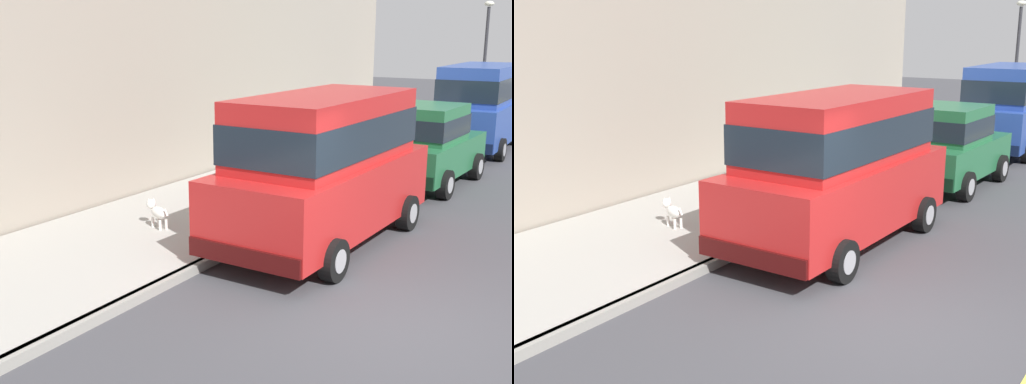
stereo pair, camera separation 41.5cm
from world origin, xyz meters
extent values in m
plane|color=#424247|center=(0.00, 0.00, 0.00)|extent=(80.00, 80.00, 0.00)
cube|color=gray|center=(-3.20, 0.00, 0.07)|extent=(0.16, 64.00, 0.14)
cube|color=#A8A59E|center=(-5.00, 0.00, 0.07)|extent=(3.60, 64.00, 0.14)
cube|color=red|center=(-2.21, 2.40, 0.87)|extent=(2.00, 4.84, 1.10)
cube|color=red|center=(-2.21, 2.40, 1.97)|extent=(1.76, 3.84, 1.10)
cube|color=#19232D|center=(-2.21, 2.40, 1.89)|extent=(1.79, 3.88, 0.61)
cube|color=#400A0A|center=(-2.16, 4.75, 0.46)|extent=(1.87, 0.24, 0.28)
cube|color=#400A0A|center=(-2.26, 0.05, 0.46)|extent=(1.87, 0.24, 0.28)
cylinder|color=black|center=(-3.13, 3.90, 0.32)|extent=(0.23, 0.64, 0.64)
cylinder|color=#9E9EA3|center=(-3.13, 3.90, 0.32)|extent=(0.25, 0.36, 0.35)
cylinder|color=black|center=(-1.23, 3.86, 0.32)|extent=(0.23, 0.64, 0.64)
cylinder|color=#9E9EA3|center=(-1.23, 3.86, 0.32)|extent=(0.25, 0.36, 0.35)
cylinder|color=black|center=(-3.20, 0.93, 0.32)|extent=(0.23, 0.64, 0.64)
cylinder|color=#9E9EA3|center=(-3.20, 0.93, 0.32)|extent=(0.25, 0.36, 0.35)
cylinder|color=black|center=(-1.30, 0.89, 0.32)|extent=(0.23, 0.64, 0.64)
cylinder|color=#9E9EA3|center=(-1.30, 0.89, 0.32)|extent=(0.25, 0.36, 0.35)
cube|color=#EAEACC|center=(-2.75, 4.79, 1.04)|extent=(0.28, 0.09, 0.14)
cube|color=#EAEACC|center=(-1.57, 4.76, 1.04)|extent=(0.28, 0.09, 0.14)
cube|color=#23663D|center=(-2.10, 7.58, 0.70)|extent=(1.85, 3.76, 0.76)
cube|color=#23663D|center=(-2.10, 7.33, 1.48)|extent=(1.58, 1.95, 0.80)
cube|color=#19232D|center=(-2.10, 7.33, 1.42)|extent=(1.62, 1.99, 0.44)
cube|color=black|center=(-2.03, 9.37, 0.46)|extent=(1.69, 0.26, 0.28)
cube|color=black|center=(-2.16, 5.78, 0.46)|extent=(1.69, 0.26, 0.28)
cylinder|color=black|center=(-2.91, 8.75, 0.32)|extent=(0.24, 0.65, 0.64)
cylinder|color=#9E9EA3|center=(-2.91, 8.75, 0.32)|extent=(0.25, 0.36, 0.35)
cylinder|color=black|center=(-1.19, 8.69, 0.32)|extent=(0.24, 0.65, 0.64)
cylinder|color=#9E9EA3|center=(-1.19, 8.69, 0.32)|extent=(0.25, 0.36, 0.35)
cylinder|color=black|center=(-3.00, 6.46, 0.32)|extent=(0.24, 0.65, 0.64)
cylinder|color=#9E9EA3|center=(-3.00, 6.46, 0.32)|extent=(0.25, 0.36, 0.35)
cylinder|color=black|center=(-1.28, 6.40, 0.32)|extent=(0.24, 0.65, 0.64)
cylinder|color=#9E9EA3|center=(-1.28, 6.40, 0.32)|extent=(0.25, 0.36, 0.35)
cube|color=#EAEACC|center=(-2.56, 9.42, 0.81)|extent=(0.28, 0.09, 0.14)
cube|color=#EAEACC|center=(-1.50, 9.38, 0.81)|extent=(0.28, 0.09, 0.14)
cube|color=#28479E|center=(-2.15, 12.81, 0.87)|extent=(1.96, 4.82, 1.10)
cube|color=#28479E|center=(-2.15, 12.81, 1.97)|extent=(1.72, 3.82, 1.10)
cube|color=#19232D|center=(-2.15, 12.81, 1.89)|extent=(1.76, 3.86, 0.61)
cube|color=#0E1837|center=(-2.18, 15.16, 0.46)|extent=(1.86, 0.22, 0.28)
cube|color=#0E1837|center=(-2.13, 10.46, 0.46)|extent=(1.86, 0.22, 0.28)
cylinder|color=black|center=(-3.12, 14.28, 0.32)|extent=(0.23, 0.64, 0.64)
cylinder|color=#9E9EA3|center=(-3.12, 14.28, 0.32)|extent=(0.24, 0.35, 0.35)
cylinder|color=black|center=(-3.09, 11.31, 0.32)|extent=(0.23, 0.64, 0.64)
cylinder|color=#9E9EA3|center=(-3.09, 11.31, 0.32)|extent=(0.24, 0.35, 0.35)
cylinder|color=black|center=(-1.19, 11.33, 0.32)|extent=(0.23, 0.64, 0.64)
cylinder|color=#9E9EA3|center=(-1.19, 11.33, 0.32)|extent=(0.24, 0.35, 0.35)
cube|color=#EAEACC|center=(-2.77, 15.18, 1.04)|extent=(0.28, 0.08, 0.14)
ellipsoid|color=white|center=(-4.82, 1.21, 0.42)|extent=(0.48, 0.35, 0.20)
cylinder|color=white|center=(-4.96, 1.21, 0.23)|extent=(0.05, 0.05, 0.18)
cylinder|color=white|center=(-4.92, 1.32, 0.23)|extent=(0.05, 0.05, 0.18)
cylinder|color=white|center=(-4.71, 1.11, 0.23)|extent=(0.05, 0.05, 0.18)
cylinder|color=white|center=(-4.67, 1.22, 0.23)|extent=(0.05, 0.05, 0.18)
sphere|color=white|center=(-5.08, 1.32, 0.51)|extent=(0.17, 0.17, 0.17)
ellipsoid|color=gray|center=(-5.17, 1.35, 0.49)|extent=(0.13, 0.11, 0.06)
cone|color=white|center=(-5.09, 1.27, 0.59)|extent=(0.06, 0.06, 0.07)
cone|color=white|center=(-5.06, 1.36, 0.59)|extent=(0.06, 0.06, 0.07)
cylinder|color=white|center=(-4.57, 1.12, 0.48)|extent=(0.12, 0.08, 0.13)
cylinder|color=red|center=(-3.65, 4.03, 0.17)|extent=(0.24, 0.24, 0.06)
cylinder|color=red|center=(-3.65, 4.03, 0.47)|extent=(0.17, 0.17, 0.55)
sphere|color=red|center=(-3.65, 4.03, 0.79)|extent=(0.15, 0.15, 0.15)
cylinder|color=red|center=(-3.77, 4.03, 0.50)|extent=(0.10, 0.07, 0.07)
cylinder|color=red|center=(-3.53, 4.03, 0.50)|extent=(0.10, 0.07, 0.07)
cylinder|color=#2D2D33|center=(-3.55, 18.98, 2.24)|extent=(0.12, 0.12, 4.20)
ellipsoid|color=silver|center=(-3.55, 18.98, 4.46)|extent=(0.36, 0.36, 0.20)
cube|color=#9E9384|center=(-7.10, 6.00, 2.48)|extent=(0.50, 20.00, 4.96)
camera|label=1|loc=(2.43, -7.24, 3.55)|focal=45.85mm
camera|label=2|loc=(2.78, -7.01, 3.55)|focal=45.85mm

